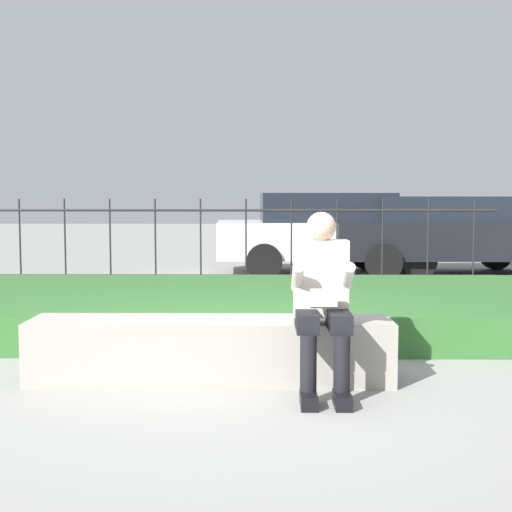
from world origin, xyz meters
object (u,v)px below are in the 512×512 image
(person_seated_reader, at_px, (322,294))
(car_parked_right, at_px, (442,233))
(stone_bench, at_px, (211,353))
(car_parked_center, at_px, (332,231))

(person_seated_reader, height_order, car_parked_right, car_parked_right)
(car_parked_right, bearing_deg, stone_bench, -116.84)
(car_parked_right, relative_size, car_parked_center, 0.94)
(car_parked_right, bearing_deg, person_seated_reader, -110.74)
(person_seated_reader, distance_m, car_parked_right, 8.00)
(stone_bench, xyz_separation_m, car_parked_center, (1.60, 7.39, 0.54))
(car_parked_right, xyz_separation_m, car_parked_center, (-1.90, 0.16, 0.02))
(person_seated_reader, bearing_deg, car_parked_center, 84.09)
(car_parked_right, distance_m, car_parked_center, 1.91)
(stone_bench, distance_m, car_parked_center, 7.58)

